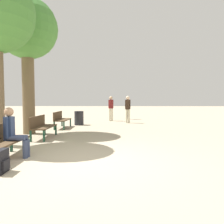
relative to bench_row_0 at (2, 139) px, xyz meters
name	(u,v)px	position (x,y,z in m)	size (l,w,h in m)	color
ground_plane	(81,161)	(1.94, -0.15, -0.48)	(80.00, 80.00, 0.00)	tan
bench_row_0	(2,139)	(0.00, 0.00, 0.00)	(0.55, 1.57, 0.83)	#4C3823
bench_row_1	(42,125)	(0.00, 2.86, 0.00)	(0.55, 1.57, 0.83)	#4C3823
bench_row_2	(61,118)	(0.00, 5.72, 0.00)	(0.55, 1.57, 0.83)	#4C3823
tree_row_1	(27,32)	(-0.90, 3.94, 3.77)	(2.51, 2.51, 5.65)	brown
person_seated	(14,131)	(0.24, 0.13, 0.19)	(0.59, 0.33, 1.26)	#384260
backpack	(1,162)	(0.51, -1.01, -0.25)	(0.20, 0.37, 0.47)	black
pedestrian_near	(128,107)	(3.66, 10.61, 0.44)	(0.33, 0.27, 1.61)	#4C4C4C
pedestrian_mid	(111,107)	(2.45, 9.40, 0.47)	(0.34, 0.27, 1.66)	beige
pedestrian_far	(128,108)	(3.51, 8.14, 0.47)	(0.33, 0.27, 1.65)	beige
trash_bin	(79,118)	(0.69, 7.04, -0.09)	(0.51, 0.51, 0.78)	#232328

